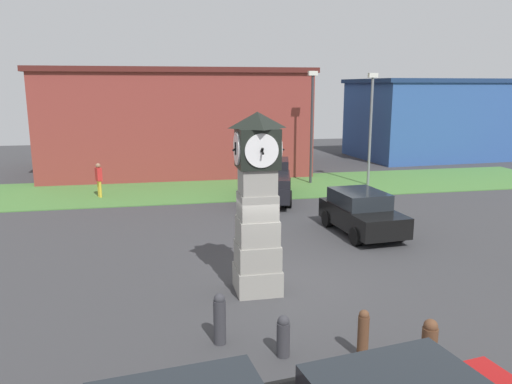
{
  "coord_description": "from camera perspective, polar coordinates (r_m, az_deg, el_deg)",
  "views": [
    {
      "loc": [
        -3.21,
        -12.66,
        5.42
      ],
      "look_at": [
        -0.27,
        1.89,
        2.26
      ],
      "focal_mm": 35.0,
      "sensor_mm": 36.0,
      "label": 1
    }
  ],
  "objects": [
    {
      "name": "ground_plane",
      "position": [
        14.14,
        2.63,
        -10.55
      ],
      "size": [
        74.42,
        74.42,
        0.0
      ],
      "primitive_type": "plane",
      "color": "#38383A"
    },
    {
      "name": "clock_tower",
      "position": [
        13.02,
        0.15,
        -1.8
      ],
      "size": [
        1.37,
        1.36,
        4.79
      ],
      "color": "gray",
      "rests_on": "ground_plane"
    },
    {
      "name": "bollard_near_tower",
      "position": [
        10.61,
        19.19,
        -16.13
      ],
      "size": [
        0.3,
        0.3,
        1.06
      ],
      "color": "brown",
      "rests_on": "ground_plane"
    },
    {
      "name": "bollard_mid_row",
      "position": [
        10.69,
        12.15,
        -15.54
      ],
      "size": [
        0.23,
        0.23,
        1.04
      ],
      "color": "brown",
      "rests_on": "ground_plane"
    },
    {
      "name": "bollard_far_row",
      "position": [
        10.56,
        3.13,
        -16.08
      ],
      "size": [
        0.27,
        0.27,
        0.89
      ],
      "color": "#333338",
      "rests_on": "ground_plane"
    },
    {
      "name": "bollard_end_row",
      "position": [
        10.98,
        -4.18,
        -14.2
      ],
      "size": [
        0.27,
        0.27,
        1.14
      ],
      "color": "#333338",
      "rests_on": "ground_plane"
    },
    {
      "name": "car_far_lot",
      "position": [
        19.06,
        11.94,
        -2.3
      ],
      "size": [
        2.18,
        4.08,
        1.57
      ],
      "color": "black",
      "rests_on": "ground_plane"
    },
    {
      "name": "pickup_truck",
      "position": [
        24.21,
        1.57,
        1.31
      ],
      "size": [
        3.19,
        5.71,
        1.85
      ],
      "color": "black",
      "rests_on": "ground_plane"
    },
    {
      "name": "pedestrian_near_bench",
      "position": [
        25.72,
        -17.52,
        1.54
      ],
      "size": [
        0.37,
        0.46,
        1.73
      ],
      "color": "gold",
      "rests_on": "ground_plane"
    },
    {
      "name": "pedestrian_crossing_lot",
      "position": [
        29.17,
        -8.41,
        3.05
      ],
      "size": [
        0.46,
        0.37,
        1.65
      ],
      "color": "gold",
      "rests_on": "ground_plane"
    },
    {
      "name": "street_lamp_near_road",
      "position": [
        28.08,
        6.4,
        8.23
      ],
      "size": [
        0.5,
        0.24,
        6.23
      ],
      "color": "#333338",
      "rests_on": "ground_plane"
    },
    {
      "name": "street_lamp_far_side",
      "position": [
        28.09,
        12.99,
        7.88
      ],
      "size": [
        0.5,
        0.24,
        6.11
      ],
      "color": "slate",
      "rests_on": "ground_plane"
    },
    {
      "name": "warehouse_blue_far",
      "position": [
        33.95,
        -9.19,
        8.18
      ],
      "size": [
        16.41,
        11.02,
        6.48
      ],
      "color": "maroon",
      "rests_on": "ground_plane"
    },
    {
      "name": "storefront_low_left",
      "position": [
        42.47,
        22.26,
        7.83
      ],
      "size": [
        17.19,
        8.79,
        5.95
      ],
      "color": "#2D5193",
      "rests_on": "ground_plane"
    },
    {
      "name": "grass_verge_far",
      "position": [
        26.86,
        -9.65,
        0.23
      ],
      "size": [
        44.65,
        6.75,
        0.04
      ],
      "primitive_type": "cube",
      "color": "#477A38",
      "rests_on": "ground_plane"
    }
  ]
}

